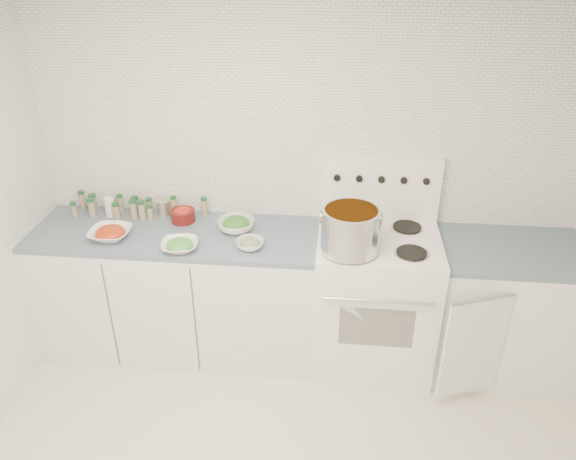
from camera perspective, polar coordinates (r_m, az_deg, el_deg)
The scene contains 13 objects.
room_walls at distance 2.18m, azimuth -0.75°, elevation -1.20°, with size 3.54×3.04×2.52m.
counter_left at distance 3.91m, azimuth -10.84°, elevation -6.01°, with size 1.85×0.62×0.90m.
stove at distance 3.75m, azimuth 8.77°, elevation -6.63°, with size 0.76×0.70×1.36m.
counter_right at distance 3.92m, azimuth 20.90°, elevation -7.52°, with size 0.89×0.77×0.90m.
stock_pot at distance 3.28m, azimuth 6.36°, elevation 0.18°, with size 0.36×0.34×0.26m.
bowl_tomato at distance 3.69m, azimuth -17.62°, elevation -0.31°, with size 0.26×0.26×0.09m.
bowl_snowpea at distance 3.46m, azimuth -10.95°, elevation -1.53°, with size 0.25×0.25×0.07m.
bowl_broccoli at distance 3.62m, azimuth -5.30°, elevation 0.57°, with size 0.30×0.30×0.10m.
bowl_zucchini at distance 3.42m, azimuth -3.90°, elevation -1.38°, with size 0.21×0.21×0.07m.
bowl_pepper at distance 3.78m, azimuth -10.64°, elevation 1.56°, with size 0.16×0.16×0.10m.
salt_canister at distance 3.97m, azimuth -17.64°, elevation 2.28°, with size 0.07×0.07×0.13m, color white.
tin_can at distance 3.88m, azimuth -12.53°, elevation 2.20°, with size 0.08×0.08×0.11m, color #B1AA96.
spice_cluster at distance 3.94m, azimuth -16.08°, elevation 2.32°, with size 0.91×0.16×0.14m.
Camera 1 is at (0.22, -1.87, 2.64)m, focal length 35.00 mm.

